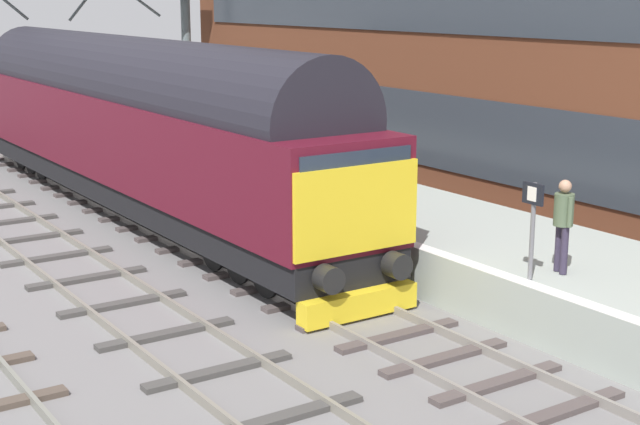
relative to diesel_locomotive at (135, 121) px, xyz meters
name	(u,v)px	position (x,y,z in m)	size (l,w,h in m)	color
ground_plane	(272,277)	(0.00, -6.98, -2.49)	(140.00, 140.00, 0.00)	slate
track_main	(272,275)	(0.00, -6.98, -2.44)	(2.50, 60.00, 0.15)	gray
track_adjacent_west	(123,303)	(-3.27, -6.98, -2.43)	(2.50, 60.00, 0.15)	gray
station_platform	(408,230)	(3.60, -6.98, -1.99)	(4.00, 44.00, 1.01)	#9EA79F
diesel_locomotive	(135,121)	(0.00, 0.00, 0.00)	(2.74, 20.32, 4.68)	black
platform_number_sign	(533,215)	(1.92, -12.30, -0.36)	(0.10, 0.44, 1.67)	slate
waiting_passenger	(563,217)	(2.67, -12.30, -0.50)	(0.43, 0.49, 1.64)	#312A3F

